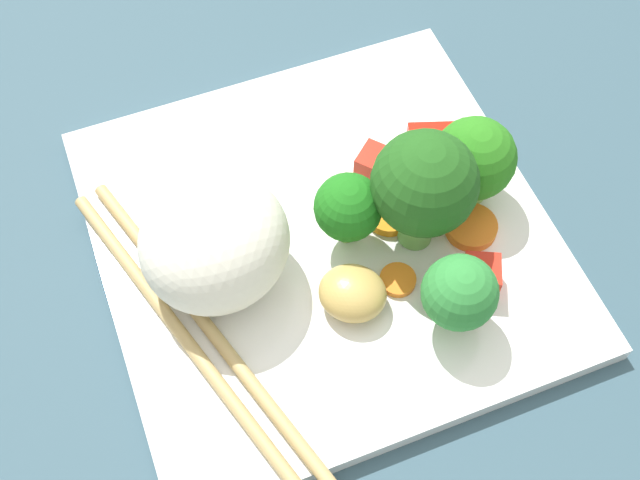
{
  "coord_description": "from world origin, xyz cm",
  "views": [
    {
      "loc": [
        8.2,
        23.39,
        42.1
      ],
      "look_at": [
        0.77,
        1.44,
        3.2
      ],
      "focal_mm": 45.39,
      "sensor_mm": 36.0,
      "label": 1
    }
  ],
  "objects_px": {
    "rice_mound": "(215,242)",
    "carrot_slice_1": "(471,227)",
    "broccoli_floret_1": "(424,186)",
    "square_plate": "(324,239)",
    "chopstick_pair": "(196,332)"
  },
  "relations": [
    {
      "from": "rice_mound",
      "to": "broccoli_floret_1",
      "type": "relative_size",
      "value": 1.03
    },
    {
      "from": "square_plate",
      "to": "chopstick_pair",
      "type": "height_order",
      "value": "chopstick_pair"
    },
    {
      "from": "broccoli_floret_1",
      "to": "carrot_slice_1",
      "type": "height_order",
      "value": "broccoli_floret_1"
    },
    {
      "from": "square_plate",
      "to": "carrot_slice_1",
      "type": "bearing_deg",
      "value": 163.06
    },
    {
      "from": "carrot_slice_1",
      "to": "chopstick_pair",
      "type": "distance_m",
      "value": 0.17
    },
    {
      "from": "rice_mound",
      "to": "carrot_slice_1",
      "type": "relative_size",
      "value": 2.72
    },
    {
      "from": "chopstick_pair",
      "to": "broccoli_floret_1",
      "type": "bearing_deg",
      "value": 79.75
    },
    {
      "from": "broccoli_floret_1",
      "to": "carrot_slice_1",
      "type": "xyz_separation_m",
      "value": [
        -0.03,
        0.01,
        -0.05
      ]
    },
    {
      "from": "broccoli_floret_1",
      "to": "rice_mound",
      "type": "bearing_deg",
      "value": -5.51
    },
    {
      "from": "square_plate",
      "to": "rice_mound",
      "type": "bearing_deg",
      "value": 4.84
    },
    {
      "from": "rice_mound",
      "to": "chopstick_pair",
      "type": "bearing_deg",
      "value": 55.47
    },
    {
      "from": "rice_mound",
      "to": "broccoli_floret_1",
      "type": "distance_m",
      "value": 0.12
    },
    {
      "from": "broccoli_floret_1",
      "to": "square_plate",
      "type": "bearing_deg",
      "value": -18.06
    },
    {
      "from": "square_plate",
      "to": "chopstick_pair",
      "type": "bearing_deg",
      "value": 23.92
    },
    {
      "from": "rice_mound",
      "to": "chopstick_pair",
      "type": "xyz_separation_m",
      "value": [
        0.02,
        0.03,
        -0.03
      ]
    }
  ]
}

